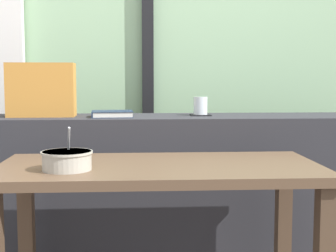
# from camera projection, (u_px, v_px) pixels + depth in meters

# --- Properties ---
(outdoor_backdrop) EXTENTS (4.80, 0.08, 2.80)m
(outdoor_backdrop) POSITION_uv_depth(u_px,v_px,m) (149.00, 20.00, 3.02)
(outdoor_backdrop) COLOR #9EC699
(outdoor_backdrop) RESTS_ON ground
(window_divider_post) EXTENTS (0.07, 0.05, 2.60)m
(window_divider_post) POSITION_uv_depth(u_px,v_px,m) (148.00, 35.00, 2.96)
(window_divider_post) COLOR black
(window_divider_post) RESTS_ON ground
(dark_console_ledge) EXTENTS (2.80, 0.40, 0.85)m
(dark_console_ledge) POSITION_uv_depth(u_px,v_px,m) (152.00, 200.00, 2.45)
(dark_console_ledge) COLOR #2D2D33
(dark_console_ledge) RESTS_ON ground
(breakfast_table) EXTENTS (1.20, 0.57, 0.72)m
(breakfast_table) POSITION_uv_depth(u_px,v_px,m) (159.00, 197.00, 1.83)
(breakfast_table) COLOR brown
(breakfast_table) RESTS_ON ground
(coaster_square) EXTENTS (0.10, 0.10, 0.00)m
(coaster_square) POSITION_uv_depth(u_px,v_px,m) (200.00, 115.00, 2.44)
(coaster_square) COLOR black
(coaster_square) RESTS_ON dark_console_ledge
(juice_glass) EXTENTS (0.07, 0.07, 0.09)m
(juice_glass) POSITION_uv_depth(u_px,v_px,m) (200.00, 106.00, 2.44)
(juice_glass) COLOR white
(juice_glass) RESTS_ON coaster_square
(closed_book) EXTENTS (0.21, 0.17, 0.03)m
(closed_book) POSITION_uv_depth(u_px,v_px,m) (112.00, 114.00, 2.35)
(closed_book) COLOR #1E2D47
(closed_book) RESTS_ON dark_console_ledge
(throw_pillow) EXTENTS (0.32, 0.15, 0.26)m
(throw_pillow) POSITION_uv_depth(u_px,v_px,m) (42.00, 90.00, 2.36)
(throw_pillow) COLOR #D18938
(throw_pillow) RESTS_ON dark_console_ledge
(soup_bowl) EXTENTS (0.18, 0.18, 0.15)m
(soup_bowl) POSITION_uv_depth(u_px,v_px,m) (67.00, 161.00, 1.70)
(soup_bowl) COLOR #BCB7A8
(soup_bowl) RESTS_ON breakfast_table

